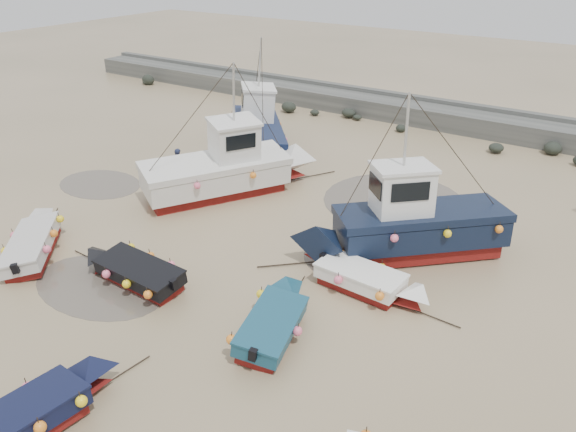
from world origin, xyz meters
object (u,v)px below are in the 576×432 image
dinghy_0 (36,239)px  dinghy_4 (134,268)px  cabin_boat_0 (255,129)px  dinghy_2 (273,318)px  dinghy_5 (370,279)px  dinghy_1 (29,415)px  cabin_boat_1 (228,167)px  cabin_boat_2 (406,224)px  person (180,180)px

dinghy_0 → dinghy_4: same height
cabin_boat_0 → dinghy_4: bearing=-112.2°
dinghy_2 → dinghy_5: size_ratio=0.99×
dinghy_1 → dinghy_5: 10.88m
cabin_boat_1 → dinghy_2: bearing=-13.8°
dinghy_1 → cabin_boat_2: bearing=78.7°
dinghy_1 → person: (-8.13, 13.84, -0.55)m
dinghy_1 → dinghy_2: same height
cabin_boat_1 → dinghy_5: bearing=7.1°
dinghy_1 → cabin_boat_1: bearing=116.5°
cabin_boat_0 → person: 5.68m
cabin_boat_1 → cabin_boat_2: bearing=24.6°
dinghy_2 → cabin_boat_1: bearing=120.9°
dinghy_0 → dinghy_4: bearing=-35.2°
dinghy_1 → cabin_boat_0: cabin_boat_0 is taller
dinghy_0 → cabin_boat_1: size_ratio=0.56×
dinghy_1 → dinghy_5: size_ratio=1.09×
dinghy_2 → dinghy_5: same height
dinghy_0 → dinghy_2: bearing=-37.7°
dinghy_5 → person: size_ratio=3.16×
dinghy_4 → cabin_boat_0: size_ratio=0.68×
dinghy_0 → dinghy_5: same height
cabin_boat_1 → cabin_boat_2: same height
dinghy_2 → dinghy_5: 3.86m
dinghy_2 → cabin_boat_0: 16.45m
dinghy_2 → cabin_boat_0: bearing=113.1°
dinghy_2 → cabin_boat_2: bearing=62.3°
dinghy_1 → dinghy_2: size_ratio=1.10×
cabin_boat_1 → person: 3.34m
cabin_boat_2 → person: cabin_boat_2 is taller
dinghy_2 → person: (-10.87, 7.38, -0.56)m
cabin_boat_1 → person: (-3.05, -0.10, -1.35)m
dinghy_1 → cabin_boat_0: size_ratio=0.68×
cabin_boat_0 → person: size_ratio=5.04×
dinghy_1 → dinghy_2: (2.75, 6.46, 0.01)m
dinghy_2 → cabin_boat_0: (-10.23, 12.86, 0.78)m
dinghy_4 → cabin_boat_1: 8.11m
dinghy_1 → dinghy_4: 6.83m
dinghy_0 → person: size_ratio=3.04×
dinghy_0 → cabin_boat_1: 8.90m
dinghy_2 → cabin_boat_2: 6.81m
dinghy_1 → dinghy_4: bearing=122.6°
dinghy_4 → cabin_boat_0: bearing=21.0°
cabin_boat_1 → person: size_ratio=5.47×
dinghy_2 → dinghy_5: (1.49, 3.56, 0.00)m
dinghy_4 → person: (-5.12, 7.71, -0.56)m
dinghy_4 → cabin_boat_1: size_ratio=0.62×
dinghy_5 → cabin_boat_1: cabin_boat_1 is taller
dinghy_5 → cabin_boat_2: cabin_boat_2 is taller
person → dinghy_5: bearing=161.9°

